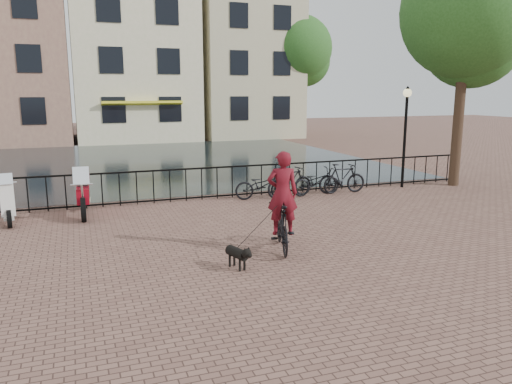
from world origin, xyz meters
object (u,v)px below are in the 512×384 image
object	(u,v)px
lamp_post	(406,120)
cyclist	(282,207)
motorcycle	(83,188)
scooter	(6,196)
dog	(237,256)

from	to	relation	value
lamp_post	cyclist	size ratio (longest dim) A/B	1.38
motorcycle	scooter	distance (m)	1.89
cyclist	motorcycle	distance (m)	6.17
lamp_post	cyclist	bearing A→B (deg)	-142.96
motorcycle	lamp_post	bearing A→B (deg)	4.04
motorcycle	scooter	bearing A→B (deg)	-171.79
cyclist	lamp_post	bearing A→B (deg)	-127.02
dog	scooter	bearing A→B (deg)	112.60
cyclist	motorcycle	xyz separation A→B (m)	(-3.94, 4.74, -0.20)
lamp_post	motorcycle	xyz separation A→B (m)	(-10.73, -0.39, -1.63)
lamp_post	scooter	bearing A→B (deg)	-177.31
motorcycle	cyclist	bearing A→B (deg)	-48.34
lamp_post	dog	distance (m)	10.21
cyclist	motorcycle	size ratio (longest dim) A/B	1.18
scooter	dog	bearing A→B (deg)	-57.51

